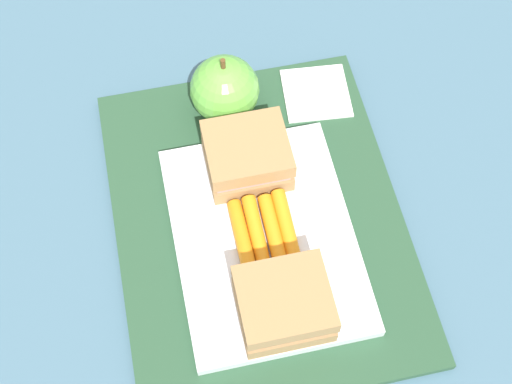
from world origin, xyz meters
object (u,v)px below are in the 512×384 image
Objects in this scene: food_tray at (264,238)px; paper_napkin at (316,93)px; apple at (225,89)px; sandwich_half_right at (247,156)px; carrot_sticks_bundle at (265,232)px; sandwich_half_left at (284,304)px.

food_tray reaches higher than paper_napkin.
paper_napkin is at bearing -90.03° from apple.
apple is 0.11m from paper_napkin.
food_tray is 2.78× the size of apple.
paper_napkin is (0.16, -0.09, -0.00)m from food_tray.
apple is (0.16, 0.01, 0.03)m from food_tray.
apple is at bearing 89.97° from paper_napkin.
food_tray is 2.88× the size of sandwich_half_right.
sandwich_half_right is (0.08, 0.00, 0.03)m from food_tray.
apple is (0.16, 0.01, 0.02)m from carrot_sticks_bundle.
sandwich_half_left is 0.16m from sandwich_half_right.
sandwich_half_right is at bearing 0.00° from sandwich_half_left.
food_tray is 0.08m from sandwich_half_left.
sandwich_half_left and sandwich_half_right have the same top height.
carrot_sticks_bundle is at bearing 149.73° from paper_napkin.
apple is (0.24, 0.01, 0.00)m from sandwich_half_left.
apple reaches higher than sandwich_half_left.
sandwich_half_right is 1.03× the size of carrot_sticks_bundle.
sandwich_half_left is 0.24m from apple.
carrot_sticks_bundle reaches higher than paper_napkin.
carrot_sticks_bundle is at bearing -0.17° from sandwich_half_left.
carrot_sticks_bundle reaches higher than food_tray.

